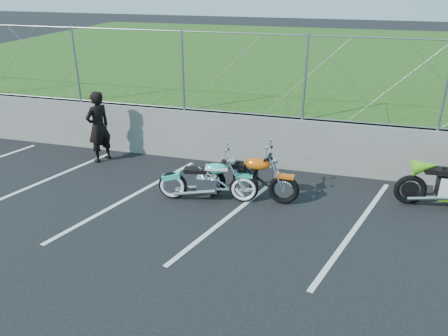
# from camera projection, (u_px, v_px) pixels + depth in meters

# --- Properties ---
(ground) EXTENTS (90.00, 90.00, 0.00)m
(ground) POSITION_uv_depth(u_px,v_px,m) (223.00, 237.00, 8.15)
(ground) COLOR black
(ground) RESTS_ON ground
(retaining_wall) EXTENTS (30.00, 0.22, 1.30)m
(retaining_wall) POSITION_uv_depth(u_px,v_px,m) (260.00, 141.00, 10.97)
(retaining_wall) COLOR #63635F
(retaining_wall) RESTS_ON ground
(grass_field) EXTENTS (30.00, 20.00, 1.30)m
(grass_field) POSITION_uv_depth(u_px,v_px,m) (303.00, 67.00, 19.78)
(grass_field) COLOR #204512
(grass_field) RESTS_ON ground
(chain_link_fence) EXTENTS (28.00, 0.03, 2.00)m
(chain_link_fence) POSITION_uv_depth(u_px,v_px,m) (263.00, 76.00, 10.30)
(chain_link_fence) COLOR gray
(chain_link_fence) RESTS_ON retaining_wall
(parking_lines) EXTENTS (18.29, 4.31, 0.01)m
(parking_lines) POSITION_uv_depth(u_px,v_px,m) (294.00, 219.00, 8.74)
(parking_lines) COLOR silver
(parking_lines) RESTS_ON ground
(cruiser_turquoise) EXTENTS (2.15, 0.68, 1.08)m
(cruiser_turquoise) POSITION_uv_depth(u_px,v_px,m) (209.00, 182.00, 9.31)
(cruiser_turquoise) COLOR black
(cruiser_turquoise) RESTS_ON ground
(naked_orange) EXTENTS (2.27, 0.77, 1.13)m
(naked_orange) POSITION_uv_depth(u_px,v_px,m) (248.00, 179.00, 9.34)
(naked_orange) COLOR black
(naked_orange) RESTS_ON ground
(person_standing) EXTENTS (0.67, 0.79, 1.85)m
(person_standing) POSITION_uv_depth(u_px,v_px,m) (98.00, 127.00, 11.14)
(person_standing) COLOR black
(person_standing) RESTS_ON ground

